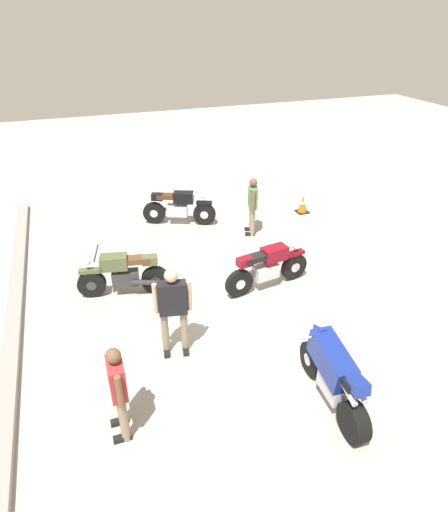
{
  "coord_description": "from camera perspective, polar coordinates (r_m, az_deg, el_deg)",
  "views": [
    {
      "loc": [
        -7.01,
        3.04,
        5.47
      ],
      "look_at": [
        0.79,
        0.2,
        0.75
      ],
      "focal_mm": 30.77,
      "sensor_mm": 36.0,
      "label": 1
    }
  ],
  "objects": [
    {
      "name": "motorcycle_blue_sportbike",
      "position": [
        7.14,
        13.98,
        -14.57
      ],
      "size": [
        1.96,
        0.7,
        1.14
      ],
      "rotation": [
        0.0,
        0.0,
        6.22
      ],
      "color": "black",
      "rests_on": "ground"
    },
    {
      "name": "motorcycle_olive_vintage",
      "position": [
        9.64,
        -12.95,
        -2.34
      ],
      "size": [
        0.82,
        1.94,
        1.07
      ],
      "rotation": [
        0.0,
        0.0,
        1.36
      ],
      "color": "black",
      "rests_on": "ground"
    },
    {
      "name": "curb_edge",
      "position": [
        8.98,
        -25.98,
        -10.9
      ],
      "size": [
        14.0,
        0.3,
        0.15
      ],
      "primitive_type": "cube",
      "color": "gray",
      "rests_on": "ground"
    },
    {
      "name": "person_in_red_shirt",
      "position": [
        6.51,
        -13.6,
        -16.31
      ],
      "size": [
        0.62,
        0.3,
        1.57
      ],
      "rotation": [
        0.0,
        0.0,
        1.56
      ],
      "color": "gray",
      "rests_on": "ground"
    },
    {
      "name": "motorcycle_maroon_cruiser",
      "position": [
        9.64,
        5.65,
        -1.43
      ],
      "size": [
        0.7,
        2.08,
        1.09
      ],
      "rotation": [
        0.0,
        0.0,
        4.87
      ],
      "color": "black",
      "rests_on": "ground"
    },
    {
      "name": "motorcycle_black_cruiser",
      "position": [
        12.6,
        -5.93,
        6.35
      ],
      "size": [
        1.02,
        1.96,
        1.09
      ],
      "rotation": [
        0.0,
        0.0,
        4.3
      ],
      "color": "black",
      "rests_on": "ground"
    },
    {
      "name": "person_in_black_shirt",
      "position": [
        7.63,
        -6.64,
        -6.49
      ],
      "size": [
        0.39,
        0.67,
        1.74
      ],
      "rotation": [
        0.0,
        0.0,
        2.94
      ],
      "color": "gray",
      "rests_on": "ground"
    },
    {
      "name": "ground_plane",
      "position": [
        9.4,
        2.82,
        -6.02
      ],
      "size": [
        40.0,
        40.0,
        0.0
      ],
      "primitive_type": "plane",
      "color": "#ADAAA3"
    },
    {
      "name": "person_in_green_shirt",
      "position": [
        11.87,
        3.73,
        6.87
      ],
      "size": [
        0.62,
        0.42,
        1.59
      ],
      "rotation": [
        0.0,
        0.0,
        1.24
      ],
      "color": "gray",
      "rests_on": "ground"
    },
    {
      "name": "traffic_cone",
      "position": [
        13.6,
        10.2,
        6.64
      ],
      "size": [
        0.36,
        0.36,
        0.53
      ],
      "color": "black",
      "rests_on": "ground"
    }
  ]
}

